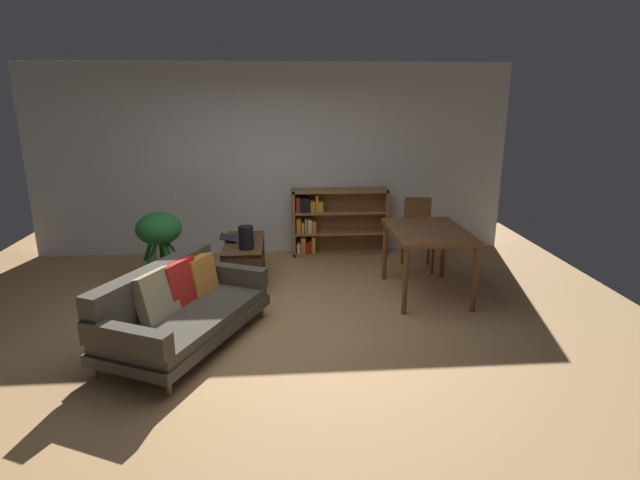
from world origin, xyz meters
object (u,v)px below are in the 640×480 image
fabric_couch (179,307)px  potted_floor_plant (159,237)px  open_laptop (239,238)px  dining_table (428,237)px  dining_chair_near (418,230)px  media_console (245,263)px  bookshelf (333,221)px  desk_speaker (246,238)px

fabric_couch → potted_floor_plant: size_ratio=2.19×
open_laptop → potted_floor_plant: 0.97m
dining_table → dining_chair_near: (0.15, 0.96, -0.18)m
fabric_couch → media_console: (0.52, 1.58, -0.10)m
fabric_couch → potted_floor_plant: (-0.51, 1.65, 0.23)m
open_laptop → dining_table: (2.20, -0.69, 0.17)m
open_laptop → bookshelf: bearing=38.4°
bookshelf → open_laptop: bearing=-141.6°
desk_speaker → media_console: bearing=100.1°
open_laptop → potted_floor_plant: size_ratio=0.48×
fabric_couch → dining_chair_near: size_ratio=2.07×
desk_speaker → dining_chair_near: dining_chair_near is taller
dining_table → bookshelf: bookshelf is taller
media_console → desk_speaker: desk_speaker is taller
desk_speaker → potted_floor_plant: potted_floor_plant is taller
desk_speaker → dining_table: 2.11m
open_laptop → desk_speaker: 0.42m
desk_speaker → dining_table: size_ratio=0.23×
desk_speaker → bookshelf: bookshelf is taller
desk_speaker → dining_chair_near: 2.33m
open_laptop → potted_floor_plant: (-0.97, -0.04, 0.04)m
fabric_couch → dining_table: bearing=20.5°
dining_table → desk_speaker: bearing=171.5°
desk_speaker → potted_floor_plant: 1.14m
potted_floor_plant → media_console: bearing=-3.8°
bookshelf → potted_floor_plant: bearing=-154.9°
fabric_couch → open_laptop: bearing=74.9°
dining_chair_near → bookshelf: size_ratio=0.68×
fabric_couch → desk_speaker: (0.57, 1.30, 0.30)m
potted_floor_plant → bookshelf: bookshelf is taller
fabric_couch → desk_speaker: desk_speaker is taller
bookshelf → dining_table: bearing=-61.8°
open_laptop → dining_table: size_ratio=0.36×
dining_chair_near → bookshelf: bearing=144.8°
desk_speaker → potted_floor_plant: bearing=162.2°
media_console → potted_floor_plant: 1.08m
fabric_couch → dining_table: 2.85m
media_console → dining_chair_near: 2.33m
media_console → open_laptop: 0.31m
media_console → open_laptop: bearing=120.8°
fabric_couch → open_laptop: (0.45, 1.68, 0.18)m
media_console → dining_chair_near: size_ratio=1.15×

